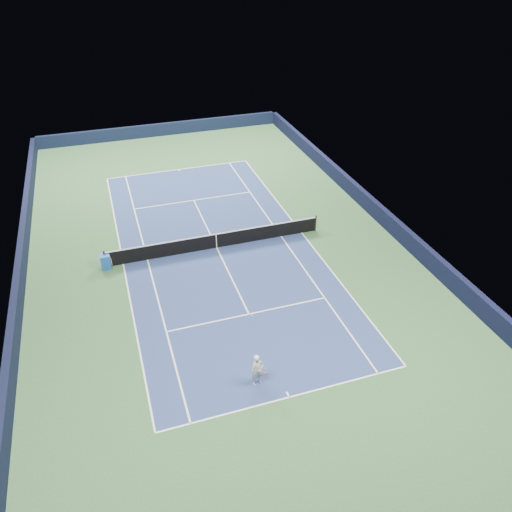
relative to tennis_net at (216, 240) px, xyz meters
name	(u,v)px	position (x,y,z in m)	size (l,w,h in m)	color
ground	(217,248)	(0.00, 0.00, -0.50)	(40.00, 40.00, 0.00)	#30562F
wall_far	(162,130)	(0.00, 19.82, 0.05)	(22.00, 0.35, 1.10)	black
wall_right	(378,212)	(10.82, 0.00, 0.05)	(0.35, 40.00, 1.10)	black
wall_left	(20,273)	(-10.82, 0.00, 0.05)	(0.35, 40.00, 1.10)	black
court_surface	(217,248)	(0.00, 0.00, -0.50)	(10.97, 23.77, 0.01)	navy
baseline_far	(179,169)	(0.00, 11.88, -0.50)	(10.97, 0.08, 0.00)	white
baseline_near	(289,397)	(0.00, -11.88, -0.50)	(10.97, 0.08, 0.00)	white
sideline_doubles_right	(302,233)	(5.49, 0.00, -0.50)	(0.08, 23.77, 0.00)	white
sideline_doubles_left	(123,264)	(-5.49, 0.00, -0.50)	(0.08, 23.77, 0.00)	white
sideline_singles_right	(281,236)	(4.12, 0.00, -0.50)	(0.08, 23.77, 0.00)	white
sideline_singles_left	(147,260)	(-4.12, 0.00, -0.50)	(0.08, 23.77, 0.00)	white
service_line_far	(194,200)	(0.00, 6.40, -0.50)	(8.23, 0.08, 0.00)	white
service_line_near	(249,314)	(0.00, -6.40, -0.50)	(8.23, 0.08, 0.00)	white
center_service_line	(217,248)	(0.00, 0.00, -0.50)	(0.08, 12.80, 0.00)	white
center_mark_far	(179,170)	(0.00, 11.73, -0.50)	(0.08, 0.30, 0.00)	white
center_mark_near	(288,394)	(0.00, -11.73, -0.50)	(0.08, 0.30, 0.00)	white
tennis_net	(216,240)	(0.00, 0.00, 0.00)	(12.90, 0.10, 1.07)	black
sponsor_cube	(106,262)	(-6.40, -0.12, -0.07)	(0.60, 0.50, 0.87)	#1D55B1
tennis_player	(257,370)	(-1.00, -10.75, 0.27)	(0.76, 1.26, 2.91)	silver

